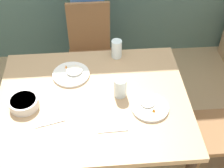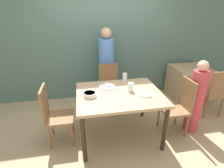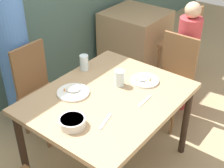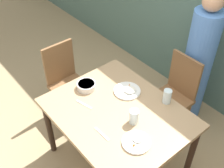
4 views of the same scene
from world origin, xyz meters
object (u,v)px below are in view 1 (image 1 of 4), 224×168
(chair_adult_spot, at_px, (90,52))
(plate_rice_adult, at_px, (72,73))
(bowl_curry, at_px, (24,103))
(person_adult, at_px, (88,10))
(glass_water_tall, at_px, (117,49))

(chair_adult_spot, xyz_separation_m, plate_rice_adult, (-0.13, -0.60, 0.29))
(chair_adult_spot, relative_size, plate_rice_adult, 3.58)
(plate_rice_adult, bearing_deg, bowl_curry, -136.94)
(bowl_curry, height_order, plate_rice_adult, bowl_curry)
(plate_rice_adult, bearing_deg, person_adult, 81.88)
(person_adult, height_order, glass_water_tall, person_adult)
(chair_adult_spot, xyz_separation_m, bowl_curry, (-0.43, -0.88, 0.31))
(plate_rice_adult, bearing_deg, glass_water_tall, 28.58)
(chair_adult_spot, height_order, plate_rice_adult, chair_adult_spot)
(person_adult, distance_m, plate_rice_adult, 0.94)
(chair_adult_spot, height_order, glass_water_tall, chair_adult_spot)
(chair_adult_spot, xyz_separation_m, glass_water_tall, (0.20, -0.42, 0.35))
(person_adult, bearing_deg, bowl_curry, -109.63)
(bowl_curry, bearing_deg, plate_rice_adult, 43.06)
(person_adult, height_order, plate_rice_adult, person_adult)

